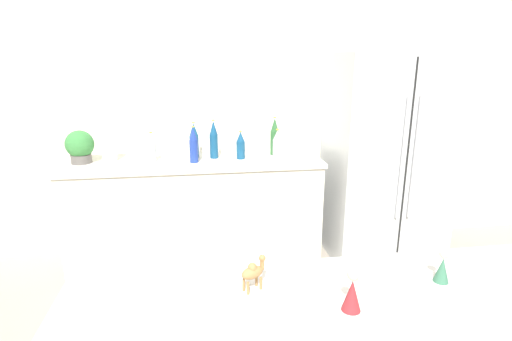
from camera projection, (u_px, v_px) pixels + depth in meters
The scene contains 15 objects.
wall_back at pixel (255, 110), 3.57m from camera, with size 8.00×0.06×2.55m.
back_counter at pixel (196, 211), 3.40m from camera, with size 2.07×0.63×0.92m.
refrigerator at pixel (386, 158), 3.45m from camera, with size 0.95×0.72×1.77m.
potted_plant at pixel (80, 146), 3.13m from camera, with size 0.22×0.22×0.26m.
paper_towel_roll at pixel (109, 147), 3.19m from camera, with size 0.12×0.12×0.23m.
back_bottle_0 at pixel (241, 145), 3.27m from camera, with size 0.07×0.07×0.23m.
back_bottle_1 at pixel (194, 141), 3.30m from camera, with size 0.08×0.08×0.30m.
back_bottle_2 at pixel (277, 144), 3.31m from camera, with size 0.08×0.08×0.24m.
back_bottle_3 at pixel (194, 145), 3.15m from camera, with size 0.07×0.07×0.29m.
back_bottle_4 at pixel (152, 147), 3.19m from camera, with size 0.07×0.07×0.24m.
back_bottle_5 at pixel (275, 137), 3.40m from camera, with size 0.07×0.07×0.32m.
back_bottle_6 at pixel (214, 140), 3.28m from camera, with size 0.07×0.07×0.32m.
camel_figurine at pixel (253, 271), 1.40m from camera, with size 0.10×0.08×0.12m.
wise_man_figurine_blue at pixel (352, 293), 1.28m from camera, with size 0.06×0.06×0.15m.
wise_man_figurine_crimson at pixel (442, 268), 1.45m from camera, with size 0.06×0.06×0.13m.
Camera 1 is at (-0.50, -0.81, 1.73)m, focal length 28.00 mm.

